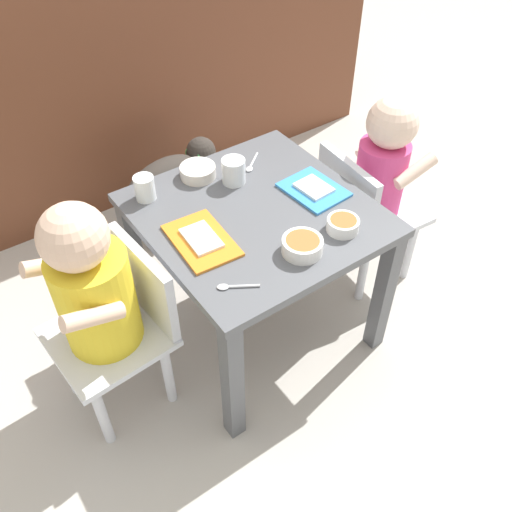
{
  "coord_description": "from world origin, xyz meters",
  "views": [
    {
      "loc": [
        -0.66,
        -0.94,
        1.4
      ],
      "look_at": [
        0.0,
        0.0,
        0.31
      ],
      "focal_mm": 38.99,
      "sensor_mm": 36.0,
      "label": 1
    }
  ],
  "objects_px": {
    "seated_child_right": "(378,174)",
    "cereal_bowl_left_side": "(301,246)",
    "spoon_by_left_tray": "(252,164)",
    "veggie_bowl_far": "(198,171)",
    "water_cup_left": "(234,173)",
    "spoon_by_right_tray": "(234,287)",
    "dog": "(169,182)",
    "cereal_bowl_right_side": "(343,224)",
    "seated_child_left": "(98,292)",
    "dining_table": "(256,234)",
    "food_tray_left": "(202,240)",
    "water_cup_right": "(145,189)",
    "food_tray_right": "(314,189)"
  },
  "relations": [
    {
      "from": "cereal_bowl_right_side",
      "to": "spoon_by_left_tray",
      "type": "height_order",
      "value": "cereal_bowl_right_side"
    },
    {
      "from": "dog",
      "to": "water_cup_left",
      "type": "height_order",
      "value": "water_cup_left"
    },
    {
      "from": "seated_child_right",
      "to": "dog",
      "type": "relative_size",
      "value": 1.52
    },
    {
      "from": "water_cup_right",
      "to": "spoon_by_left_tray",
      "type": "distance_m",
      "value": 0.33
    },
    {
      "from": "cereal_bowl_left_side",
      "to": "cereal_bowl_right_side",
      "type": "distance_m",
      "value": 0.14
    },
    {
      "from": "cereal_bowl_left_side",
      "to": "spoon_by_left_tray",
      "type": "height_order",
      "value": "cereal_bowl_left_side"
    },
    {
      "from": "cereal_bowl_left_side",
      "to": "cereal_bowl_right_side",
      "type": "height_order",
      "value": "cereal_bowl_left_side"
    },
    {
      "from": "dining_table",
      "to": "seated_child_left",
      "type": "xyz_separation_m",
      "value": [
        -0.45,
        0.01,
        0.04
      ]
    },
    {
      "from": "food_tray_right",
      "to": "spoon_by_right_tray",
      "type": "distance_m",
      "value": 0.42
    },
    {
      "from": "food_tray_right",
      "to": "spoon_by_left_tray",
      "type": "height_order",
      "value": "food_tray_right"
    },
    {
      "from": "food_tray_left",
      "to": "spoon_by_right_tray",
      "type": "xyz_separation_m",
      "value": [
        -0.02,
        -0.18,
        -0.0
      ]
    },
    {
      "from": "dog",
      "to": "cereal_bowl_right_side",
      "type": "xyz_separation_m",
      "value": [
        0.11,
        -0.78,
        0.29
      ]
    },
    {
      "from": "dog",
      "to": "veggie_bowl_far",
      "type": "xyz_separation_m",
      "value": [
        -0.07,
        -0.37,
        0.29
      ]
    },
    {
      "from": "water_cup_right",
      "to": "cereal_bowl_left_side",
      "type": "xyz_separation_m",
      "value": [
        0.21,
        -0.41,
        -0.01
      ]
    },
    {
      "from": "dog",
      "to": "food_tray_right",
      "type": "bearing_deg",
      "value": -75.98
    },
    {
      "from": "cereal_bowl_right_side",
      "to": "food_tray_left",
      "type": "bearing_deg",
      "value": 151.79
    },
    {
      "from": "dining_table",
      "to": "dog",
      "type": "bearing_deg",
      "value": 87.21
    },
    {
      "from": "seated_child_right",
      "to": "water_cup_right",
      "type": "xyz_separation_m",
      "value": [
        -0.66,
        0.23,
        0.09
      ]
    },
    {
      "from": "water_cup_left",
      "to": "spoon_by_left_tray",
      "type": "height_order",
      "value": "water_cup_left"
    },
    {
      "from": "food_tray_right",
      "to": "spoon_by_right_tray",
      "type": "height_order",
      "value": "food_tray_right"
    },
    {
      "from": "water_cup_right",
      "to": "veggie_bowl_far",
      "type": "relative_size",
      "value": 0.67
    },
    {
      "from": "seated_child_right",
      "to": "spoon_by_left_tray",
      "type": "bearing_deg",
      "value": 150.56
    },
    {
      "from": "seated_child_left",
      "to": "cereal_bowl_left_side",
      "type": "height_order",
      "value": "seated_child_left"
    },
    {
      "from": "dining_table",
      "to": "veggie_bowl_far",
      "type": "bearing_deg",
      "value": 101.24
    },
    {
      "from": "seated_child_left",
      "to": "seated_child_right",
      "type": "xyz_separation_m",
      "value": [
        0.91,
        -0.02,
        -0.02
      ]
    },
    {
      "from": "seated_child_right",
      "to": "cereal_bowl_right_side",
      "type": "relative_size",
      "value": 7.96
    },
    {
      "from": "dining_table",
      "to": "cereal_bowl_right_side",
      "type": "relative_size",
      "value": 7.18
    },
    {
      "from": "seated_child_right",
      "to": "cereal_bowl_left_side",
      "type": "height_order",
      "value": "seated_child_right"
    },
    {
      "from": "food_tray_right",
      "to": "cereal_bowl_left_side",
      "type": "height_order",
      "value": "cereal_bowl_left_side"
    },
    {
      "from": "water_cup_left",
      "to": "dining_table",
      "type": "bearing_deg",
      "value": -99.87
    },
    {
      "from": "spoon_by_right_tray",
      "to": "dog",
      "type": "bearing_deg",
      "value": 73.62
    },
    {
      "from": "food_tray_left",
      "to": "dining_table",
      "type": "bearing_deg",
      "value": 6.51
    },
    {
      "from": "food_tray_left",
      "to": "cereal_bowl_left_side",
      "type": "distance_m",
      "value": 0.25
    },
    {
      "from": "dog",
      "to": "cereal_bowl_right_side",
      "type": "height_order",
      "value": "cereal_bowl_right_side"
    },
    {
      "from": "dog",
      "to": "cereal_bowl_right_side",
      "type": "relative_size",
      "value": 5.23
    },
    {
      "from": "seated_child_left",
      "to": "dog",
      "type": "relative_size",
      "value": 1.6
    },
    {
      "from": "seated_child_left",
      "to": "spoon_by_right_tray",
      "type": "bearing_deg",
      "value": -39.61
    },
    {
      "from": "dining_table",
      "to": "water_cup_left",
      "type": "bearing_deg",
      "value": 80.13
    },
    {
      "from": "spoon_by_left_tray",
      "to": "veggie_bowl_far",
      "type": "bearing_deg",
      "value": 165.2
    },
    {
      "from": "seated_child_left",
      "to": "veggie_bowl_far",
      "type": "height_order",
      "value": "seated_child_left"
    },
    {
      "from": "water_cup_right",
      "to": "cereal_bowl_left_side",
      "type": "height_order",
      "value": "water_cup_right"
    },
    {
      "from": "dining_table",
      "to": "spoon_by_left_tray",
      "type": "relative_size",
      "value": 6.93
    },
    {
      "from": "seated_child_left",
      "to": "cereal_bowl_right_side",
      "type": "bearing_deg",
      "value": -18.85
    },
    {
      "from": "food_tray_left",
      "to": "spoon_by_left_tray",
      "type": "height_order",
      "value": "food_tray_left"
    },
    {
      "from": "seated_child_right",
      "to": "cereal_bowl_right_side",
      "type": "xyz_separation_m",
      "value": [
        -0.32,
        -0.18,
        0.08
      ]
    },
    {
      "from": "water_cup_right",
      "to": "cereal_bowl_left_side",
      "type": "distance_m",
      "value": 0.46
    },
    {
      "from": "dining_table",
      "to": "food_tray_right",
      "type": "bearing_deg",
      "value": -6.51
    },
    {
      "from": "seated_child_right",
      "to": "spoon_by_right_tray",
      "type": "bearing_deg",
      "value": -164.01
    },
    {
      "from": "cereal_bowl_right_side",
      "to": "water_cup_left",
      "type": "bearing_deg",
      "value": 108.3
    },
    {
      "from": "cereal_bowl_right_side",
      "to": "spoon_by_right_tray",
      "type": "height_order",
      "value": "cereal_bowl_right_side"
    }
  ]
}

